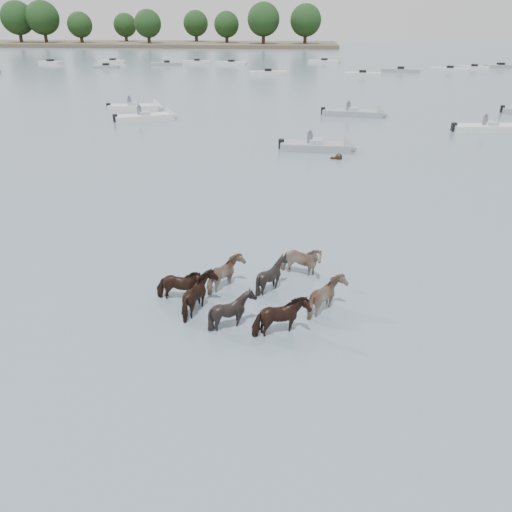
{
  "coord_description": "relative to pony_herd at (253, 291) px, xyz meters",
  "views": [
    {
      "loc": [
        2.23,
        -13.78,
        7.79
      ],
      "look_at": [
        0.83,
        0.42,
        1.1
      ],
      "focal_mm": 35.77,
      "sensor_mm": 36.0,
      "label": 1
    }
  ],
  "objects": [
    {
      "name": "treeline",
      "position": [
        -74.22,
        148.53,
        6.5
      ],
      "size": [
        147.01,
        21.91,
        12.55
      ],
      "color": "#382619",
      "rests_on": "ground"
    },
    {
      "name": "motorboat_b",
      "position": [
        2.75,
        19.81,
        -0.21
      ],
      "size": [
        5.13,
        1.82,
        1.92
      ],
      "rotation": [
        0.0,
        0.0,
        -0.05
      ],
      "color": "gray",
      "rests_on": "ground"
    },
    {
      "name": "motorboat_d",
      "position": [
        15.89,
        27.36,
        -0.21
      ],
      "size": [
        6.15,
        2.37,
        1.92
      ],
      "rotation": [
        0.0,
        0.0,
        0.13
      ],
      "color": "silver",
      "rests_on": "ground"
    },
    {
      "name": "motorboat_c",
      "position": [
        6.08,
        32.85,
        -0.21
      ],
      "size": [
        5.85,
        2.31,
        1.92
      ],
      "rotation": [
        0.0,
        0.0,
        -0.13
      ],
      "color": "gray",
      "rests_on": "ground"
    },
    {
      "name": "shoreline",
      "position": [
        -70.83,
        150.62,
        0.06
      ],
      "size": [
        160.0,
        30.0,
        1.0
      ],
      "primitive_type": "cube",
      "color": "#4C4233",
      "rests_on": "ground"
    },
    {
      "name": "ground",
      "position": [
        -0.83,
        0.62,
        -0.44
      ],
      "size": [
        400.0,
        400.0,
        0.0
      ],
      "primitive_type": "plane",
      "color": "slate",
      "rests_on": "ground"
    },
    {
      "name": "motorboat_f",
      "position": [
        -13.89,
        34.17,
        -0.21
      ],
      "size": [
        5.34,
        2.37,
        1.92
      ],
      "rotation": [
        0.0,
        0.0,
        0.16
      ],
      "color": "silver",
      "rests_on": "ground"
    },
    {
      "name": "swimming_pony",
      "position": [
        3.35,
        17.71,
        -0.33
      ],
      "size": [
        0.72,
        0.44,
        0.44
      ],
      "color": "black",
      "rests_on": "ground"
    },
    {
      "name": "distant_flotilla",
      "position": [
        0.28,
        78.04,
        -0.18
      ],
      "size": [
        101.15,
        28.06,
        0.93
      ],
      "color": "gray",
      "rests_on": "ground"
    },
    {
      "name": "motorboat_a",
      "position": [
        -11.44,
        29.37,
        -0.21
      ],
      "size": [
        5.38,
        3.77,
        1.92
      ],
      "rotation": [
        0.0,
        0.0,
        0.47
      ],
      "color": "silver",
      "rests_on": "ground"
    },
    {
      "name": "pony_herd",
      "position": [
        0.0,
        0.0,
        0.0
      ],
      "size": [
        5.8,
        4.78,
        1.3
      ],
      "color": "black",
      "rests_on": "ground"
    }
  ]
}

